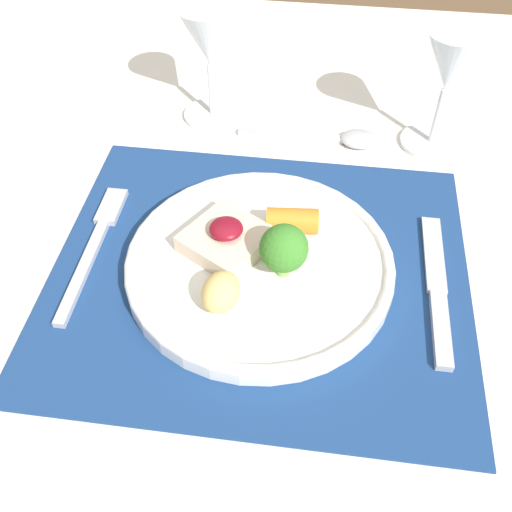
{
  "coord_description": "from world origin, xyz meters",
  "views": [
    {
      "loc": [
        0.05,
        -0.41,
        1.21
      ],
      "look_at": [
        -0.0,
        0.0,
        0.76
      ],
      "focal_mm": 42.0,
      "sensor_mm": 36.0,
      "label": 1
    }
  ],
  "objects": [
    {
      "name": "knife",
      "position": [
        0.18,
        -0.01,
        0.74
      ],
      "size": [
        0.02,
        0.2,
        0.01
      ],
      "rotation": [
        0.0,
        0.0,
        -0.02
      ],
      "color": "#B2B2B7",
      "rests_on": "placemat"
    },
    {
      "name": "dinner_plate",
      "position": [
        -0.0,
        0.0,
        0.75
      ],
      "size": [
        0.28,
        0.28,
        0.07
      ],
      "color": "white",
      "rests_on": "placemat"
    },
    {
      "name": "dining_table",
      "position": [
        0.0,
        0.0,
        0.66
      ],
      "size": [
        1.28,
        1.29,
        0.74
      ],
      "color": "white",
      "rests_on": "ground_plane"
    },
    {
      "name": "wine_glass_near",
      "position": [
        0.19,
        0.25,
        0.84
      ],
      "size": [
        0.08,
        0.08,
        0.15
      ],
      "color": "white",
      "rests_on": "dining_table"
    },
    {
      "name": "spoon",
      "position": [
        0.08,
        0.24,
        0.74
      ],
      "size": [
        0.18,
        0.04,
        0.01
      ],
      "rotation": [
        0.0,
        0.0,
        0.01
      ],
      "color": "#B2B2B7",
      "rests_on": "dining_table"
    },
    {
      "name": "placemat",
      "position": [
        0.0,
        0.0,
        0.74
      ],
      "size": [
        0.43,
        0.38,
        0.0
      ],
      "primitive_type": "cube",
      "color": "navy",
      "rests_on": "dining_table"
    },
    {
      "name": "fork",
      "position": [
        -0.18,
        0.02,
        0.74
      ],
      "size": [
        0.02,
        0.2,
        0.01
      ],
      "rotation": [
        0.0,
        0.0,
        -0.0
      ],
      "color": "#B2B2B7",
      "rests_on": "placemat"
    },
    {
      "name": "wine_glass_far",
      "position": [
        -0.1,
        0.27,
        0.84
      ],
      "size": [
        0.08,
        0.08,
        0.15
      ],
      "color": "white",
      "rests_on": "dining_table"
    }
  ]
}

